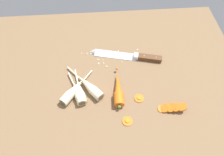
{
  "coord_description": "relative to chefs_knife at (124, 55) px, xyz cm",
  "views": [
    {
      "loc": [
        -3.9,
        -53.26,
        76.48
      ],
      "look_at": [
        0.0,
        -2.0,
        1.5
      ],
      "focal_mm": 33.41,
      "sensor_mm": 36.0,
      "label": 1
    }
  ],
  "objects": [
    {
      "name": "ground_plane",
      "position": [
        -6.69,
        -11.23,
        -2.65
      ],
      "size": [
        120.0,
        90.0,
        4.0
      ],
      "primitive_type": "cube",
      "color": "brown"
    },
    {
      "name": "chefs_knife",
      "position": [
        0.0,
        0.0,
        0.0
      ],
      "size": [
        34.49,
        11.63,
        4.18
      ],
      "color": "silver",
      "rests_on": "ground_plane"
    },
    {
      "name": "whole_carrot",
      "position": [
        -4.56,
        -19.68,
        1.45
      ],
      "size": [
        4.68,
        20.04,
        4.2
      ],
      "color": "orange",
      "rests_on": "ground_plane"
    },
    {
      "name": "parsnip_front",
      "position": [
        -23.53,
        -18.96,
        1.33
      ],
      "size": [
        13.9,
        17.33,
        4.0
      ],
      "color": "beige",
      "rests_on": "ground_plane"
    },
    {
      "name": "parsnip_mid_left",
      "position": [
        -20.69,
        -19.23,
        1.33
      ],
      "size": [
        6.08,
        18.29,
        4.0
      ],
      "color": "beige",
      "rests_on": "ground_plane"
    },
    {
      "name": "parsnip_mid_right",
      "position": [
        -16.64,
        -17.18,
        1.33
      ],
      "size": [
        16.19,
        18.91,
        4.0
      ],
      "color": "beige",
      "rests_on": "ground_plane"
    },
    {
      "name": "parsnip_back",
      "position": [
        -21.46,
        -19.53,
        1.33
      ],
      "size": [
        8.73,
        16.84,
        4.0
      ],
      "color": "beige",
      "rests_on": "ground_plane"
    },
    {
      "name": "carrot_slice_stack",
      "position": [
        16.17,
        -29.22,
        0.67
      ],
      "size": [
        11.24,
        4.23,
        3.78
      ],
      "color": "orange",
      "rests_on": "ground_plane"
    },
    {
      "name": "carrot_slice_stray_near",
      "position": [
        3.89,
        -23.41,
        -0.29
      ],
      "size": [
        3.99,
        3.99,
        0.7
      ],
      "color": "orange",
      "rests_on": "ground_plane"
    },
    {
      "name": "carrot_slice_stray_mid",
      "position": [
        -2.2,
        -33.04,
        -0.29
      ],
      "size": [
        4.08,
        4.08,
        0.7
      ],
      "color": "orange",
      "rests_on": "ground_plane"
    },
    {
      "name": "mince_crumbs",
      "position": [
        -8.12,
        -0.78,
        -0.27
      ],
      "size": [
        28.09,
        10.16,
        0.9
      ],
      "color": "beige",
      "rests_on": "ground_plane"
    }
  ]
}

